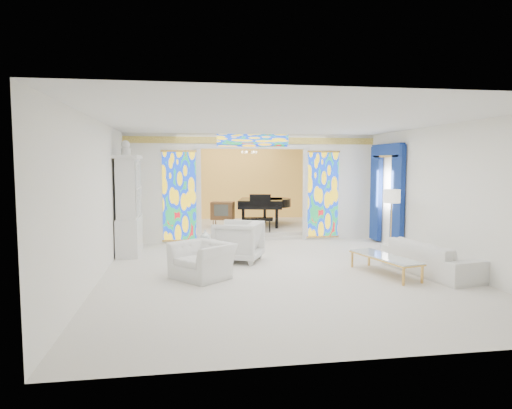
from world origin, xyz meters
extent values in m
plane|color=beige|center=(0.00, 0.00, 0.00)|extent=(12.00, 12.00, 0.00)
cube|color=white|center=(0.00, 0.00, 3.00)|extent=(7.00, 12.00, 0.02)
cube|color=white|center=(0.00, 6.00, 1.50)|extent=(7.00, 0.02, 3.00)
cube|color=white|center=(0.00, -6.00, 1.50)|extent=(7.00, 0.02, 3.00)
cube|color=white|center=(-3.50, 0.00, 1.50)|extent=(0.02, 12.00, 3.00)
cube|color=white|center=(3.50, 0.00, 1.50)|extent=(0.02, 12.00, 3.00)
cube|color=white|center=(-2.50, 2.00, 1.50)|extent=(2.00, 0.18, 3.00)
cube|color=white|center=(2.50, 2.00, 1.50)|extent=(2.00, 0.18, 3.00)
cube|color=white|center=(0.00, 2.00, 2.80)|extent=(3.00, 0.18, 0.40)
cube|color=silver|center=(-1.50, 1.90, 1.30)|extent=(0.12, 0.06, 2.60)
cube|color=silver|center=(1.50, 1.90, 1.30)|extent=(0.12, 0.06, 2.60)
cube|color=silver|center=(0.00, 1.90, 2.65)|extent=(3.24, 0.06, 0.12)
cube|color=#EDD559|center=(0.00, 1.90, 2.82)|extent=(7.00, 0.05, 0.18)
cube|color=gold|center=(-2.03, 1.89, 1.30)|extent=(0.90, 0.04, 2.40)
cube|color=gold|center=(2.03, 1.89, 1.30)|extent=(0.90, 0.04, 2.40)
cube|color=gold|center=(0.00, 1.89, 2.82)|extent=(2.00, 0.04, 0.34)
cube|color=beige|center=(0.00, 4.10, 0.09)|extent=(6.80, 3.80, 0.18)
cube|color=#F7BD55|center=(0.00, 5.88, 1.50)|extent=(6.70, 0.10, 2.90)
cylinder|color=gold|center=(0.20, 4.00, 2.55)|extent=(0.48, 0.48, 0.30)
cube|color=navy|center=(3.40, 0.05, 1.35)|extent=(0.12, 0.55, 2.60)
cube|color=navy|center=(3.40, 1.35, 1.35)|extent=(0.12, 0.55, 2.60)
cube|color=navy|center=(3.40, 0.70, 2.55)|extent=(0.14, 1.70, 0.30)
cube|color=gold|center=(3.40, 0.70, 2.38)|extent=(0.12, 1.50, 0.06)
cube|color=silver|center=(-3.22, 0.60, 0.45)|extent=(0.50, 1.40, 0.90)
cube|color=silver|center=(-3.22, 0.60, 1.60)|extent=(0.44, 1.30, 1.40)
cube|color=silver|center=(-2.99, 0.60, 1.60)|extent=(0.01, 1.20, 1.30)
cube|color=silver|center=(-3.22, 0.60, 2.34)|extent=(0.56, 1.46, 0.08)
cylinder|color=white|center=(-3.22, 0.25, 2.46)|extent=(0.22, 0.22, 0.16)
sphere|color=white|center=(-3.22, 0.25, 2.62)|extent=(0.20, 0.20, 0.20)
imported|color=silver|center=(-1.58, -2.03, 0.34)|extent=(1.37, 1.39, 0.68)
imported|color=white|center=(-0.72, -0.63, 0.45)|extent=(1.30, 1.29, 0.91)
imported|color=white|center=(2.95, -2.39, 0.32)|extent=(1.24, 2.30, 0.64)
cylinder|color=silver|center=(-1.48, -1.19, 0.57)|extent=(0.58, 0.58, 0.03)
cylinder|color=silver|center=(-1.48, -1.19, 0.29)|extent=(0.10, 0.10, 0.55)
cylinder|color=silver|center=(-1.48, -1.19, 0.01)|extent=(0.39, 0.39, 0.03)
imported|color=silver|center=(-1.48, -1.19, 0.70)|extent=(0.25, 0.25, 0.21)
cube|color=silver|center=(1.98, -2.35, 0.36)|extent=(0.88, 1.73, 0.04)
cube|color=gold|center=(1.98, -2.35, 0.34)|extent=(0.91, 1.76, 0.03)
cube|color=gold|center=(1.97, -3.17, 0.17)|extent=(0.04, 0.04, 0.34)
cube|color=gold|center=(2.38, -3.06, 0.17)|extent=(0.04, 0.04, 0.34)
cube|color=gold|center=(1.59, -1.63, 0.17)|extent=(0.04, 0.04, 0.34)
cube|color=gold|center=(2.00, -1.53, 0.17)|extent=(0.04, 0.04, 0.34)
cylinder|color=gold|center=(2.87, -0.73, 0.01)|extent=(0.27, 0.27, 0.03)
cylinder|color=gold|center=(2.87, -0.73, 0.72)|extent=(0.03, 0.03, 1.45)
cylinder|color=white|center=(2.87, -0.73, 1.43)|extent=(0.39, 0.39, 0.31)
cube|color=black|center=(0.55, 3.81, 0.90)|extent=(1.66, 1.73, 0.27)
cylinder|color=black|center=(0.90, 4.07, 0.90)|extent=(1.63, 1.63, 0.27)
cube|color=black|center=(0.37, 2.98, 0.86)|extent=(1.31, 0.56, 0.09)
cube|color=white|center=(0.35, 2.90, 0.88)|extent=(1.18, 0.35, 0.03)
cube|color=black|center=(0.44, 3.30, 1.11)|extent=(0.65, 0.17, 0.24)
cube|color=black|center=(0.24, 2.42, 0.56)|extent=(0.90, 0.51, 0.08)
cylinder|color=black|center=(-0.10, 3.28, 0.47)|extent=(0.11, 0.11, 0.59)
cylinder|color=black|center=(0.92, 3.05, 0.47)|extent=(0.11, 0.11, 0.59)
cylinder|color=black|center=(0.77, 4.34, 0.47)|extent=(0.11, 0.11, 0.59)
cube|color=brown|center=(-0.71, 3.60, 0.70)|extent=(0.80, 0.65, 0.56)
cube|color=#3D423F|center=(-0.78, 3.37, 0.74)|extent=(0.43, 0.15, 0.36)
cone|color=brown|center=(-1.01, 3.52, 0.30)|extent=(0.05, 0.05, 0.25)
cone|color=brown|center=(-0.50, 3.36, 0.30)|extent=(0.05, 0.05, 0.25)
cone|color=brown|center=(-0.92, 3.84, 0.30)|extent=(0.05, 0.05, 0.25)
cone|color=brown|center=(-0.40, 3.68, 0.30)|extent=(0.05, 0.05, 0.25)
camera|label=1|loc=(-1.90, -10.67, 2.20)|focal=32.00mm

